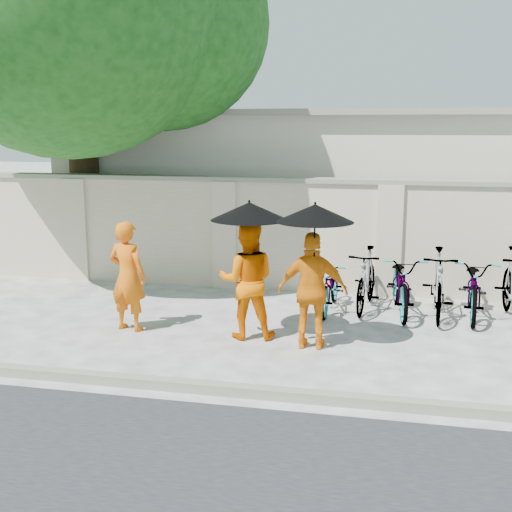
# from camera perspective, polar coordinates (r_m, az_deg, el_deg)

# --- Properties ---
(ground) EXTENTS (80.00, 80.00, 0.00)m
(ground) POSITION_cam_1_polar(r_m,az_deg,el_deg) (9.10, -1.53, -7.82)
(ground) COLOR silver
(kerb) EXTENTS (40.00, 0.16, 0.12)m
(kerb) POSITION_cam_1_polar(r_m,az_deg,el_deg) (7.54, -4.61, -11.56)
(kerb) COLOR gray
(kerb) RESTS_ON ground
(compound_wall) EXTENTS (20.00, 0.30, 2.00)m
(compound_wall) POSITION_cam_1_polar(r_m,az_deg,el_deg) (11.76, 6.86, 1.61)
(compound_wall) COLOR beige
(compound_wall) RESTS_ON ground
(building_behind) EXTENTS (14.00, 6.00, 3.20)m
(building_behind) POSITION_cam_1_polar(r_m,az_deg,el_deg) (15.40, 11.96, 6.05)
(building_behind) COLOR beige
(building_behind) RESTS_ON ground
(shade_tree) EXTENTS (6.70, 6.20, 8.20)m
(shade_tree) POSITION_cam_1_polar(r_m,az_deg,el_deg) (12.83, -15.46, 20.52)
(shade_tree) COLOR #33230F
(shade_tree) RESTS_ON ground
(monk_left) EXTENTS (0.67, 0.52, 1.65)m
(monk_left) POSITION_cam_1_polar(r_m,az_deg,el_deg) (9.68, -11.34, -1.76)
(monk_left) COLOR #E3610A
(monk_left) RESTS_ON ground
(monk_center) EXTENTS (0.92, 0.77, 1.69)m
(monk_center) POSITION_cam_1_polar(r_m,az_deg,el_deg) (9.14, -0.79, -2.19)
(monk_center) COLOR #E96700
(monk_center) RESTS_ON ground
(parasol_center) EXTENTS (1.08, 1.08, 1.02)m
(parasol_center) POSITION_cam_1_polar(r_m,az_deg,el_deg) (8.87, -0.60, 4.01)
(parasol_center) COLOR black
(parasol_center) RESTS_ON ground
(monk_right) EXTENTS (0.96, 0.42, 1.62)m
(monk_right) POSITION_cam_1_polar(r_m,az_deg,el_deg) (8.75, 5.07, -3.11)
(monk_right) COLOR orange
(monk_right) RESTS_ON ground
(parasol_right) EXTENTS (1.04, 1.04, 1.09)m
(parasol_right) POSITION_cam_1_polar(r_m,az_deg,el_deg) (8.46, 5.27, 3.82)
(parasol_right) COLOR black
(parasol_right) RESTS_ON ground
(bike_0) EXTENTS (0.65, 1.66, 0.86)m
(bike_0) POSITION_cam_1_polar(r_m,az_deg,el_deg) (10.62, 6.66, -2.62)
(bike_0) COLOR #94939F
(bike_0) RESTS_ON ground
(bike_1) EXTENTS (0.68, 1.76, 1.03)m
(bike_1) POSITION_cam_1_polar(r_m,az_deg,el_deg) (10.76, 9.78, -2.06)
(bike_1) COLOR #94939F
(bike_1) RESTS_ON ground
(bike_2) EXTENTS (0.83, 1.95, 1.00)m
(bike_2) POSITION_cam_1_polar(r_m,az_deg,el_deg) (10.66, 12.80, -2.40)
(bike_2) COLOR #94939F
(bike_2) RESTS_ON ground
(bike_3) EXTENTS (0.57, 1.82, 1.09)m
(bike_3) POSITION_cam_1_polar(r_m,az_deg,el_deg) (10.60, 15.89, -2.38)
(bike_3) COLOR #94939F
(bike_3) RESTS_ON ground
(bike_4) EXTENTS (0.81, 1.93, 0.99)m
(bike_4) POSITION_cam_1_polar(r_m,az_deg,el_deg) (10.78, 18.85, -2.60)
(bike_4) COLOR #94939F
(bike_4) RESTS_ON ground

